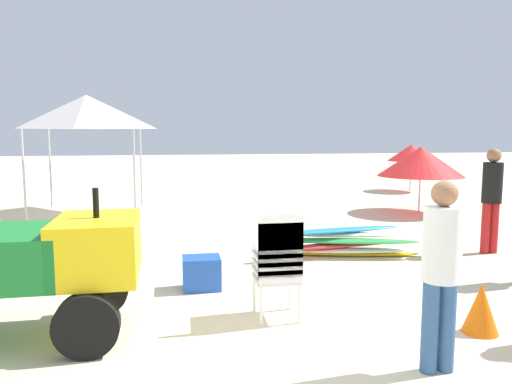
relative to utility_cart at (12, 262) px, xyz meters
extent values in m
plane|color=beige|center=(2.41, -0.46, -0.78)|extent=(80.00, 80.00, 0.00)
cube|color=yellow|center=(0.81, 0.01, 0.12)|extent=(0.82, 1.11, 0.60)
cylinder|color=black|center=(0.81, 0.01, 0.57)|extent=(0.06, 0.06, 0.30)
cylinder|color=black|center=(0.75, 0.56, -0.48)|extent=(0.60, 0.19, 0.60)
cylinder|color=black|center=(0.77, -0.54, -0.48)|extent=(0.60, 0.19, 0.60)
cube|color=white|center=(2.67, 0.13, -0.34)|extent=(0.48, 0.48, 0.04)
cube|color=white|center=(2.67, -0.09, -0.14)|extent=(0.48, 0.04, 0.40)
cube|color=white|center=(2.67, 0.13, -0.25)|extent=(0.48, 0.48, 0.04)
cube|color=white|center=(2.67, -0.09, -0.05)|extent=(0.48, 0.04, 0.40)
cube|color=white|center=(2.67, 0.13, -0.16)|extent=(0.48, 0.48, 0.04)
cube|color=white|center=(2.67, -0.09, 0.04)|extent=(0.48, 0.04, 0.40)
cube|color=white|center=(2.67, 0.13, -0.07)|extent=(0.48, 0.48, 0.04)
cube|color=white|center=(2.67, -0.09, 0.13)|extent=(0.48, 0.04, 0.40)
cube|color=white|center=(2.67, 0.13, 0.02)|extent=(0.48, 0.48, 0.04)
cube|color=white|center=(2.67, -0.09, 0.22)|extent=(0.48, 0.04, 0.40)
cylinder|color=white|center=(2.88, 0.34, -0.57)|extent=(0.04, 0.04, 0.42)
cylinder|color=white|center=(2.46, 0.34, -0.57)|extent=(0.04, 0.04, 0.42)
cylinder|color=white|center=(2.88, -0.08, -0.57)|extent=(0.04, 0.04, 0.42)
cylinder|color=white|center=(2.46, -0.08, -0.57)|extent=(0.04, 0.04, 0.42)
ellipsoid|color=yellow|center=(4.44, 2.61, -0.74)|extent=(2.34, 0.73, 0.08)
ellipsoid|color=white|center=(4.44, 2.48, -0.66)|extent=(1.92, 0.55, 0.08)
ellipsoid|color=red|center=(4.31, 2.57, -0.58)|extent=(2.35, 0.55, 0.08)
ellipsoid|color=green|center=(4.28, 2.50, -0.50)|extent=(2.51, 0.85, 0.08)
ellipsoid|color=white|center=(4.25, 2.65, -0.42)|extent=(2.01, 0.69, 0.08)
ellipsoid|color=#268CCC|center=(4.15, 2.58, -0.34)|extent=(2.40, 0.56, 0.08)
cylinder|color=red|center=(6.77, 2.39, -0.35)|extent=(0.14, 0.14, 0.86)
cylinder|color=red|center=(6.93, 2.39, -0.35)|extent=(0.14, 0.14, 0.86)
cylinder|color=black|center=(6.85, 2.39, 0.42)|extent=(0.32, 0.32, 0.68)
sphere|color=#9E6B47|center=(6.85, 2.39, 0.88)|extent=(0.23, 0.23, 0.23)
cylinder|color=#33598C|center=(3.70, -1.31, -0.38)|extent=(0.14, 0.14, 0.80)
cylinder|color=#33598C|center=(3.86, -1.31, -0.38)|extent=(0.14, 0.14, 0.80)
cylinder|color=white|center=(3.78, -1.31, 0.34)|extent=(0.32, 0.32, 0.64)
sphere|color=#9E6B47|center=(3.78, -1.31, 0.76)|extent=(0.22, 0.22, 0.22)
cylinder|color=#B2B2B7|center=(-1.72, 6.59, 0.28)|extent=(0.05, 0.05, 2.13)
cylinder|color=#B2B2B7|center=(0.69, 6.59, 0.28)|extent=(0.05, 0.05, 2.13)
cylinder|color=#B2B2B7|center=(-1.72, 9.00, 0.28)|extent=(0.05, 0.05, 2.13)
cylinder|color=#B2B2B7|center=(0.69, 9.00, 0.28)|extent=(0.05, 0.05, 2.13)
pyramid|color=silver|center=(-0.52, 7.80, 1.76)|extent=(2.41, 2.41, 0.83)
cylinder|color=beige|center=(7.72, 6.44, 0.06)|extent=(0.04, 0.04, 1.69)
cone|color=red|center=(7.72, 6.44, 0.53)|extent=(2.13, 2.13, 0.75)
cylinder|color=beige|center=(9.71, 10.84, 0.02)|extent=(0.04, 0.04, 1.62)
cone|color=red|center=(9.71, 10.84, 0.55)|extent=(1.62, 1.62, 0.57)
cone|color=orange|center=(4.65, -0.63, -0.53)|extent=(0.36, 0.36, 0.52)
cube|color=blue|center=(1.91, 1.27, -0.57)|extent=(0.49, 0.40, 0.43)
camera|label=1|loc=(1.57, -5.01, 1.27)|focal=34.39mm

